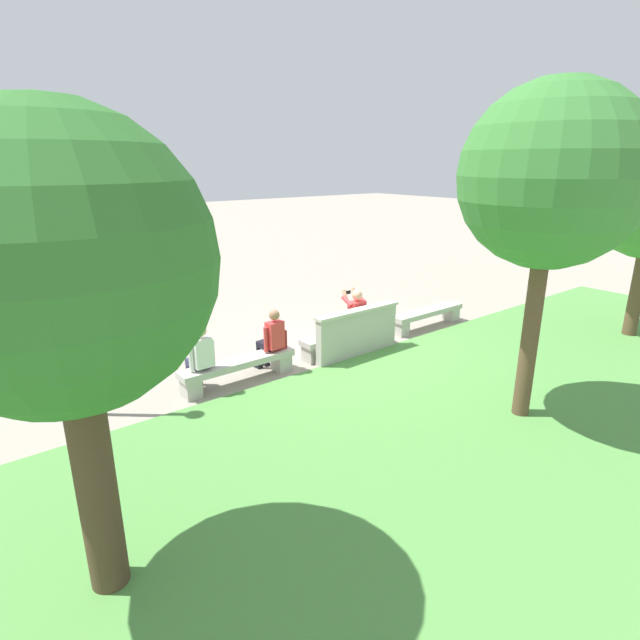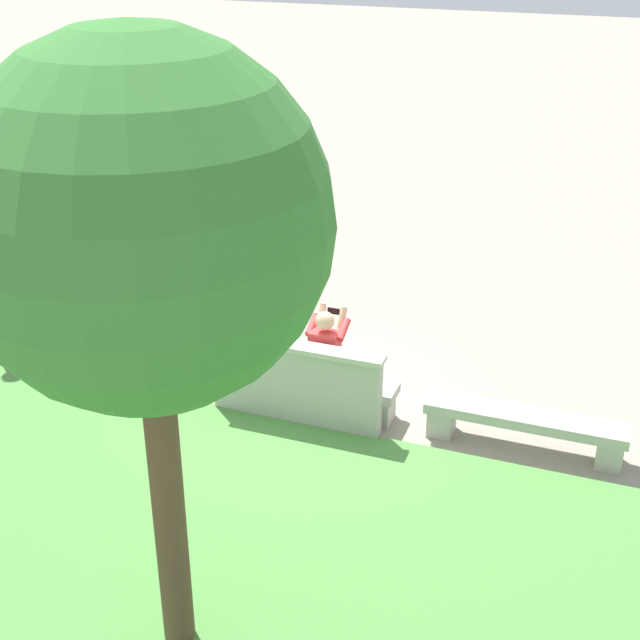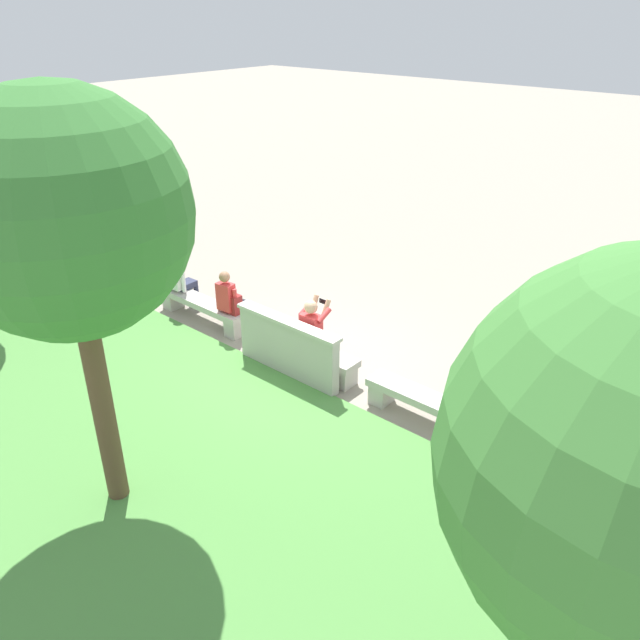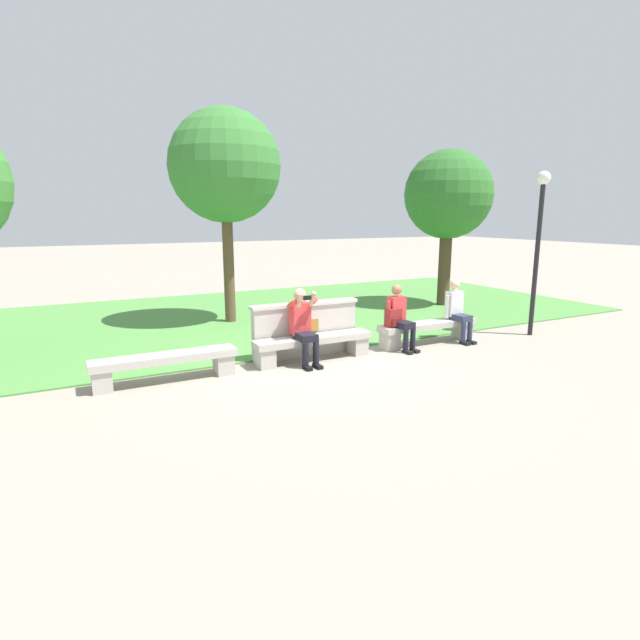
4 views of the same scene
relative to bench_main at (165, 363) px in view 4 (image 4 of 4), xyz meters
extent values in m
plane|color=gray|center=(2.59, 0.00, -0.31)|extent=(80.00, 80.00, 0.00)
cube|color=#518E42|center=(2.59, 4.38, -0.29)|extent=(19.40, 8.00, 0.03)
cube|color=#B7B2A8|center=(0.00, 0.00, 0.08)|extent=(2.22, 0.40, 0.12)
cube|color=#B7B2A8|center=(-0.93, 0.00, -0.14)|extent=(0.28, 0.34, 0.33)
cube|color=#B7B2A8|center=(0.93, 0.00, -0.14)|extent=(0.28, 0.34, 0.33)
cube|color=#B7B2A8|center=(2.59, 0.00, 0.08)|extent=(2.22, 0.40, 0.12)
cube|color=#B7B2A8|center=(1.66, 0.00, -0.14)|extent=(0.28, 0.34, 0.33)
cube|color=#B7B2A8|center=(3.52, 0.00, -0.14)|extent=(0.28, 0.34, 0.33)
cube|color=#B7B2A8|center=(5.18, 0.00, 0.08)|extent=(2.22, 0.40, 0.12)
cube|color=#B7B2A8|center=(4.25, 0.00, -0.14)|extent=(0.28, 0.34, 0.33)
cube|color=#B7B2A8|center=(6.11, 0.00, -0.14)|extent=(0.28, 0.34, 0.33)
cube|color=#B7B2A8|center=(2.59, 0.34, 0.17)|extent=(2.04, 0.18, 0.95)
cube|color=beige|center=(2.59, 0.34, 0.67)|extent=(2.10, 0.24, 0.06)
cube|color=olive|center=(2.59, 0.24, 0.28)|extent=(0.44, 0.02, 0.22)
cube|color=black|center=(2.24, -0.45, -0.28)|extent=(0.10, 0.24, 0.06)
cylinder|color=black|center=(2.24, -0.38, -0.07)|extent=(0.11, 0.11, 0.42)
cube|color=black|center=(2.44, -0.45, -0.28)|extent=(0.10, 0.24, 0.06)
cylinder|color=black|center=(2.44, -0.38, -0.07)|extent=(0.11, 0.11, 0.42)
cube|color=black|center=(2.34, -0.19, 0.20)|extent=(0.30, 0.42, 0.12)
cube|color=#D83838|center=(2.34, 0.04, 0.48)|extent=(0.34, 0.22, 0.56)
sphere|color=tan|center=(2.34, 0.04, 0.90)|extent=(0.22, 0.22, 0.22)
cylinder|color=#D83838|center=(2.15, -0.06, 0.77)|extent=(0.09, 0.31, 0.21)
cylinder|color=tan|center=(2.22, -0.20, 0.85)|extent=(0.10, 0.19, 0.27)
cylinder|color=#D83838|center=(2.53, -0.06, 0.77)|extent=(0.09, 0.31, 0.21)
cylinder|color=tan|center=(2.47, -0.20, 0.85)|extent=(0.10, 0.19, 0.27)
cube|color=black|center=(2.34, -0.26, 0.89)|extent=(0.15, 0.01, 0.08)
cube|color=black|center=(4.36, -0.43, -0.28)|extent=(0.12, 0.23, 0.06)
cylinder|color=black|center=(4.36, -0.37, -0.07)|extent=(0.10, 0.10, 0.42)
cube|color=black|center=(4.54, -0.41, -0.28)|extent=(0.12, 0.23, 0.06)
cylinder|color=black|center=(4.54, -0.35, -0.07)|extent=(0.10, 0.10, 0.42)
cube|color=black|center=(4.43, -0.18, 0.20)|extent=(0.32, 0.43, 0.12)
cube|color=#D83838|center=(4.41, 0.04, 0.46)|extent=(0.34, 0.23, 0.52)
sphere|color=#9E7051|center=(4.41, 0.04, 0.85)|extent=(0.20, 0.20, 0.20)
cylinder|color=#D83838|center=(4.21, 0.00, 0.41)|extent=(0.08, 0.08, 0.48)
cylinder|color=#D83838|center=(4.61, 0.04, 0.41)|extent=(0.08, 0.08, 0.48)
cube|color=black|center=(5.80, -0.42, -0.28)|extent=(0.11, 0.22, 0.06)
cylinder|color=#2D334C|center=(5.80, -0.36, -0.07)|extent=(0.10, 0.10, 0.42)
cube|color=black|center=(5.98, -0.42, -0.28)|extent=(0.11, 0.22, 0.06)
cylinder|color=#2D334C|center=(5.98, -0.36, -0.07)|extent=(0.10, 0.10, 0.42)
cube|color=#2D334C|center=(5.88, -0.18, 0.20)|extent=(0.29, 0.41, 0.12)
cube|color=silver|center=(5.88, 0.04, 0.46)|extent=(0.33, 0.21, 0.52)
sphere|color=beige|center=(5.88, 0.04, 0.85)|extent=(0.20, 0.20, 0.20)
cylinder|color=silver|center=(5.68, 0.01, 0.41)|extent=(0.08, 0.08, 0.48)
cylinder|color=silver|center=(6.08, 0.03, 0.41)|extent=(0.08, 0.08, 0.48)
cube|color=maroon|center=(4.29, -0.03, 0.32)|extent=(0.28, 0.20, 0.36)
cube|color=maroon|center=(4.29, -0.14, 0.25)|extent=(0.20, 0.06, 0.16)
torus|color=black|center=(4.29, -0.03, 0.52)|extent=(0.10, 0.02, 0.10)
cylinder|color=#4C3826|center=(8.40, 3.25, 0.89)|extent=(0.35, 0.35, 2.39)
sphere|color=#2D6B28|center=(8.40, 3.25, 2.82)|extent=(2.43, 2.43, 2.43)
cylinder|color=brown|center=(2.25, 3.83, 1.14)|extent=(0.26, 0.26, 2.90)
sphere|color=#387A33|center=(2.25, 3.83, 3.36)|extent=(2.58, 2.58, 2.58)
cylinder|color=black|center=(7.68, -0.43, 1.28)|extent=(0.10, 0.10, 3.18)
sphere|color=white|center=(7.68, -0.43, 3.01)|extent=(0.28, 0.28, 0.28)
camera|label=1|loc=(9.17, 7.48, 3.55)|focal=28.00mm
camera|label=2|loc=(-0.78, 8.64, 5.33)|focal=50.00mm
camera|label=3|loc=(-3.59, 6.75, 5.26)|focal=35.00mm
camera|label=4|loc=(-1.28, -7.75, 2.27)|focal=28.00mm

